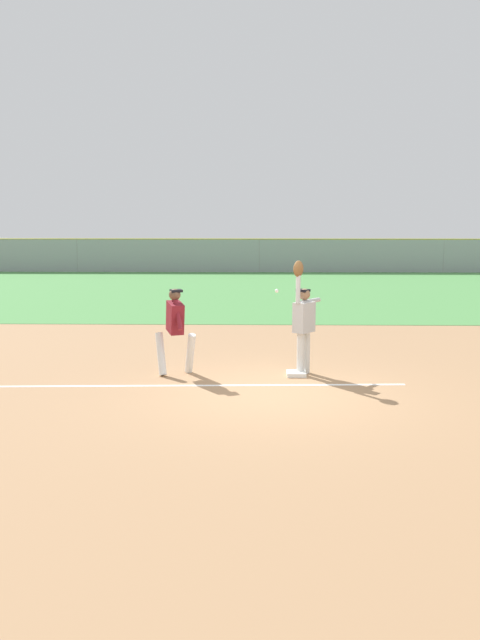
{
  "coord_description": "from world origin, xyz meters",
  "views": [
    {
      "loc": [
        -0.35,
        -10.91,
        3.02
      ],
      "look_at": [
        -0.62,
        1.69,
        1.05
      ],
      "focal_mm": 35.37,
      "sensor_mm": 36.0,
      "label": 1
    }
  ],
  "objects_px": {
    "parked_car_tan": "(81,257)",
    "parked_car_black": "(273,257)",
    "parked_car_green": "(176,257)",
    "runner": "(175,325)",
    "parked_car_silver": "(460,258)",
    "baseball": "(277,291)",
    "fielder": "(303,319)",
    "parked_car_blue": "(368,257)",
    "first_base": "(296,374)"
  },
  "relations": [
    {
      "from": "runner",
      "to": "parked_car_green",
      "type": "xyz_separation_m",
      "value": [
        -3.62,
        29.74,
        -0.32
      ]
    },
    {
      "from": "first_base",
      "to": "runner",
      "type": "relative_size",
      "value": 0.22
    },
    {
      "from": "fielder",
      "to": "parked_car_blue",
      "type": "xyz_separation_m",
      "value": [
        6.53,
        29.49,
        -0.45
      ]
    },
    {
      "from": "parked_car_black",
      "to": "parked_car_tan",
      "type": "bearing_deg",
      "value": 178.86
    },
    {
      "from": "parked_car_tan",
      "to": "parked_car_silver",
      "type": "distance_m",
      "value": 25.14
    },
    {
      "from": "baseball",
      "to": "parked_car_tan",
      "type": "relative_size",
      "value": 0.02
    },
    {
      "from": "parked_car_blue",
      "to": "baseball",
      "type": "bearing_deg",
      "value": -96.74
    },
    {
      "from": "baseball",
      "to": "parked_car_silver",
      "type": "xyz_separation_m",
      "value": [
        13.04,
        29.02,
        -0.96
      ]
    },
    {
      "from": "fielder",
      "to": "parked_car_black",
      "type": "bearing_deg",
      "value": -52.12
    },
    {
      "from": "fielder",
      "to": "parked_car_tan",
      "type": "relative_size",
      "value": 0.51
    },
    {
      "from": "runner",
      "to": "parked_car_green",
      "type": "bearing_deg",
      "value": 75.1
    },
    {
      "from": "parked_car_green",
      "to": "parked_car_black",
      "type": "distance_m",
      "value": 6.46
    },
    {
      "from": "baseball",
      "to": "parked_car_tan",
      "type": "height_order",
      "value": "baseball"
    },
    {
      "from": "parked_car_blue",
      "to": "fielder",
      "type": "bearing_deg",
      "value": -95.63
    },
    {
      "from": "baseball",
      "to": "parked_car_silver",
      "type": "height_order",
      "value": "baseball"
    },
    {
      "from": "fielder",
      "to": "parked_car_green",
      "type": "xyz_separation_m",
      "value": [
        -6.15,
        29.65,
        -0.45
      ]
    },
    {
      "from": "runner",
      "to": "parked_car_silver",
      "type": "xyz_separation_m",
      "value": [
        15.06,
        29.46,
        -0.32
      ]
    },
    {
      "from": "parked_car_tan",
      "to": "runner",
      "type": "bearing_deg",
      "value": -68.88
    },
    {
      "from": "baseball",
      "to": "parked_car_black",
      "type": "bearing_deg",
      "value": 88.39
    },
    {
      "from": "first_base",
      "to": "parked_car_green",
      "type": "relative_size",
      "value": 0.08
    },
    {
      "from": "parked_car_tan",
      "to": "parked_car_black",
      "type": "bearing_deg",
      "value": 2.09
    },
    {
      "from": "parked_car_black",
      "to": "first_base",
      "type": "bearing_deg",
      "value": -91.52
    },
    {
      "from": "runner",
      "to": "parked_car_black",
      "type": "height_order",
      "value": "runner"
    },
    {
      "from": "first_base",
      "to": "parked_car_tan",
      "type": "bearing_deg",
      "value": 112.54
    },
    {
      "from": "parked_car_green",
      "to": "runner",
      "type": "bearing_deg",
      "value": -85.63
    },
    {
      "from": "baseball",
      "to": "parked_car_tan",
      "type": "distance_m",
      "value": 31.96
    },
    {
      "from": "fielder",
      "to": "parked_car_silver",
      "type": "bearing_deg",
      "value": -74.63
    },
    {
      "from": "fielder",
      "to": "parked_car_tan",
      "type": "distance_m",
      "value": 32.47
    },
    {
      "from": "first_base",
      "to": "fielder",
      "type": "relative_size",
      "value": 0.17
    },
    {
      "from": "first_base",
      "to": "parked_car_tan",
      "type": "relative_size",
      "value": 0.08
    },
    {
      "from": "runner",
      "to": "parked_car_silver",
      "type": "relative_size",
      "value": 0.38
    },
    {
      "from": "runner",
      "to": "parked_car_silver",
      "type": "height_order",
      "value": "runner"
    },
    {
      "from": "runner",
      "to": "parked_car_silver",
      "type": "distance_m",
      "value": 33.09
    },
    {
      "from": "fielder",
      "to": "runner",
      "type": "xyz_separation_m",
      "value": [
        -2.54,
        -0.09,
        -0.12
      ]
    },
    {
      "from": "parked_car_black",
      "to": "parked_car_blue",
      "type": "relative_size",
      "value": 0.96
    },
    {
      "from": "first_base",
      "to": "runner",
      "type": "xyz_separation_m",
      "value": [
        -2.4,
        0.05,
        0.96
      ]
    },
    {
      "from": "parked_car_blue",
      "to": "parked_car_silver",
      "type": "distance_m",
      "value": 6.0
    },
    {
      "from": "runner",
      "to": "parked_car_green",
      "type": "distance_m",
      "value": 29.96
    },
    {
      "from": "first_base",
      "to": "parked_car_tan",
      "type": "distance_m",
      "value": 32.55
    },
    {
      "from": "parked_car_tan",
      "to": "parked_car_black",
      "type": "height_order",
      "value": "same"
    },
    {
      "from": "parked_car_tan",
      "to": "parked_car_blue",
      "type": "xyz_separation_m",
      "value": [
        19.14,
        -0.43,
        0.0
      ]
    },
    {
      "from": "parked_car_tan",
      "to": "parked_car_silver",
      "type": "xyz_separation_m",
      "value": [
        25.14,
        -0.55,
        0.0
      ]
    },
    {
      "from": "fielder",
      "to": "baseball",
      "type": "distance_m",
      "value": 0.81
    },
    {
      "from": "parked_car_tan",
      "to": "parked_car_blue",
      "type": "distance_m",
      "value": 19.15
    },
    {
      "from": "first_base",
      "to": "parked_car_blue",
      "type": "bearing_deg",
      "value": 77.32
    },
    {
      "from": "first_base",
      "to": "parked_car_black",
      "type": "distance_m",
      "value": 29.96
    },
    {
      "from": "fielder",
      "to": "parked_car_green",
      "type": "relative_size",
      "value": 0.51
    },
    {
      "from": "baseball",
      "to": "parked_car_green",
      "type": "height_order",
      "value": "baseball"
    },
    {
      "from": "parked_car_green",
      "to": "parked_car_blue",
      "type": "height_order",
      "value": "same"
    },
    {
      "from": "parked_car_tan",
      "to": "parked_car_green",
      "type": "xyz_separation_m",
      "value": [
        6.46,
        -0.26,
        0.0
      ]
    }
  ]
}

